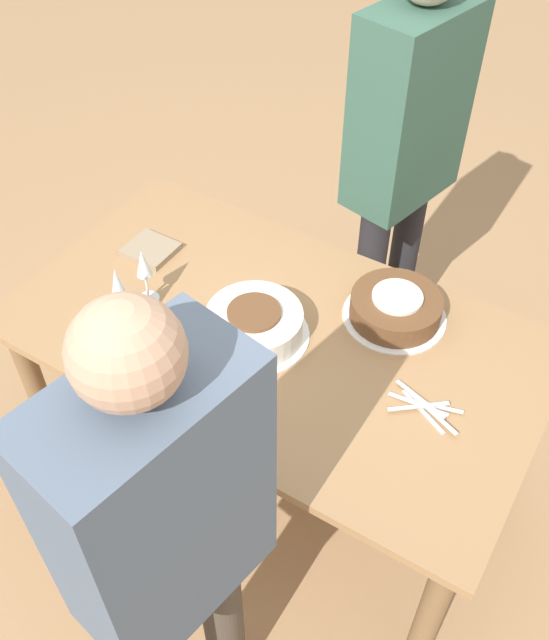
% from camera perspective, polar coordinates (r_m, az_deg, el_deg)
% --- Properties ---
extents(ground_plane, '(12.00, 12.00, 0.00)m').
position_cam_1_polar(ground_plane, '(2.70, -0.00, -11.60)').
color(ground_plane, '#A87F56').
extents(dining_table, '(1.58, 0.90, 0.73)m').
position_cam_1_polar(dining_table, '(2.20, -0.00, -2.79)').
color(dining_table, '#9E754C').
rests_on(dining_table, ground_plane).
extents(cake_center_white, '(0.33, 0.33, 0.10)m').
position_cam_1_polar(cake_center_white, '(2.08, -1.62, -0.36)').
color(cake_center_white, white).
rests_on(cake_center_white, dining_table).
extents(cake_front_chocolate, '(0.32, 0.32, 0.09)m').
position_cam_1_polar(cake_front_chocolate, '(2.17, 9.67, 0.99)').
color(cake_front_chocolate, white).
rests_on(cake_front_chocolate, dining_table).
extents(wine_glass_near, '(0.07, 0.07, 0.23)m').
position_cam_1_polar(wine_glass_near, '(2.07, -12.40, 2.50)').
color(wine_glass_near, silver).
rests_on(wine_glass_near, dining_table).
extents(wine_glass_far, '(0.07, 0.07, 0.20)m').
position_cam_1_polar(wine_glass_far, '(2.17, -10.44, 4.21)').
color(wine_glass_far, silver).
rests_on(wine_glass_far, dining_table).
extents(fork_pile, '(0.22, 0.12, 0.02)m').
position_cam_1_polar(fork_pile, '(1.97, 11.89, -6.79)').
color(fork_pile, silver).
rests_on(fork_pile, dining_table).
extents(napkin_stack, '(0.16, 0.14, 0.02)m').
position_cam_1_polar(napkin_stack, '(2.42, -9.86, 5.58)').
color(napkin_stack, gray).
rests_on(napkin_stack, dining_table).
extents(person_cutting, '(0.30, 0.44, 1.62)m').
position_cam_1_polar(person_cutting, '(2.49, 10.40, 13.62)').
color(person_cutting, '#232328').
rests_on(person_cutting, ground_plane).
extents(person_watching, '(0.29, 0.43, 1.60)m').
position_cam_1_polar(person_watching, '(1.49, -8.53, -16.82)').
color(person_watching, '#4C4238').
rests_on(person_watching, ground_plane).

